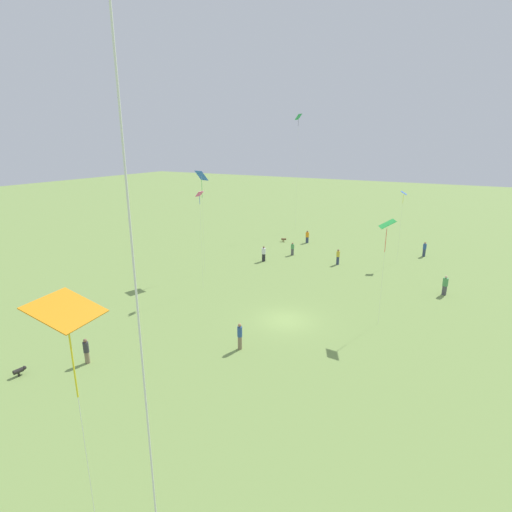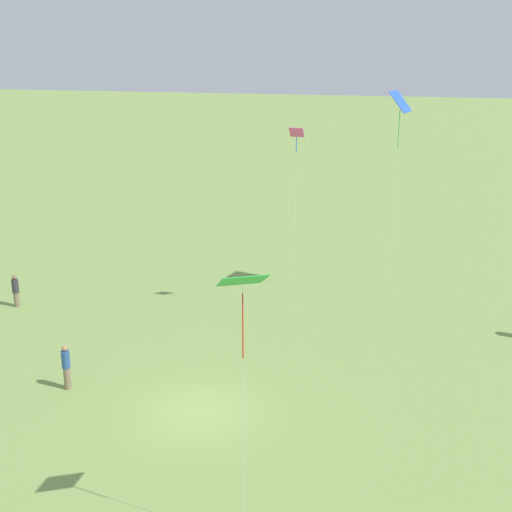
{
  "view_description": "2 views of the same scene",
  "coord_description": "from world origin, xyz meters",
  "px_view_note": "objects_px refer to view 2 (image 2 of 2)",
  "views": [
    {
      "loc": [
        26.71,
        11.99,
        13.79
      ],
      "look_at": [
        0.62,
        -2.38,
        5.18
      ],
      "focal_mm": 28.0,
      "sensor_mm": 36.0,
      "label": 1
    },
    {
      "loc": [
        -6.38,
        22.99,
        14.18
      ],
      "look_at": [
        -2.11,
        -0.57,
        6.21
      ],
      "focal_mm": 50.0,
      "sensor_mm": 36.0,
      "label": 2
    }
  ],
  "objects_px": {
    "person_6": "(16,291)",
    "kite_4": "(400,107)",
    "person_0": "(66,367)",
    "kite_7": "(243,288)",
    "kite_0": "(296,144)"
  },
  "relations": [
    {
      "from": "person_6",
      "to": "kite_4",
      "type": "xyz_separation_m",
      "value": [
        -18.98,
        -4.44,
        9.25
      ]
    },
    {
      "from": "kite_7",
      "to": "kite_4",
      "type": "bearing_deg",
      "value": -80.06
    },
    {
      "from": "person_0",
      "to": "kite_0",
      "type": "xyz_separation_m",
      "value": [
        -8.01,
        -8.96,
        7.73
      ]
    },
    {
      "from": "kite_7",
      "to": "person_0",
      "type": "bearing_deg",
      "value": -19.09
    },
    {
      "from": "person_0",
      "to": "person_6",
      "type": "height_order",
      "value": "person_0"
    },
    {
      "from": "person_6",
      "to": "kite_4",
      "type": "relative_size",
      "value": 0.16
    },
    {
      "from": "kite_0",
      "to": "kite_7",
      "type": "distance_m",
      "value": 16.44
    },
    {
      "from": "kite_4",
      "to": "person_6",
      "type": "bearing_deg",
      "value": 166.35
    },
    {
      "from": "person_6",
      "to": "kite_7",
      "type": "xyz_separation_m",
      "value": [
        -15.02,
        15.13,
        6.89
      ]
    },
    {
      "from": "person_6",
      "to": "kite_4",
      "type": "distance_m",
      "value": 21.58
    },
    {
      "from": "kite_4",
      "to": "kite_7",
      "type": "distance_m",
      "value": 20.11
    },
    {
      "from": "kite_4",
      "to": "kite_7",
      "type": "bearing_deg",
      "value": -128.27
    },
    {
      "from": "person_0",
      "to": "kite_4",
      "type": "bearing_deg",
      "value": -125.47
    },
    {
      "from": "person_0",
      "to": "kite_7",
      "type": "bearing_deg",
      "value": 150.35
    },
    {
      "from": "person_0",
      "to": "person_6",
      "type": "distance_m",
      "value": 9.93
    }
  ]
}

